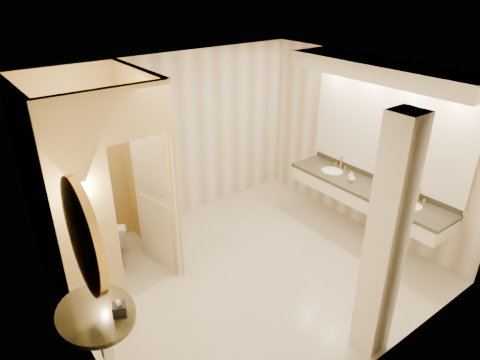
% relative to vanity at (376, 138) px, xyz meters
% --- Properties ---
extents(floor, '(4.50, 4.50, 0.00)m').
position_rel_vanity_xyz_m(floor, '(-1.98, 0.35, -1.63)').
color(floor, beige).
rests_on(floor, ground).
extents(ceiling, '(4.50, 4.50, 0.00)m').
position_rel_vanity_xyz_m(ceiling, '(-1.98, 0.35, 1.07)').
color(ceiling, silver).
rests_on(ceiling, wall_back).
extents(wall_back, '(4.50, 0.02, 2.70)m').
position_rel_vanity_xyz_m(wall_back, '(-1.98, 2.35, -0.28)').
color(wall_back, silver).
rests_on(wall_back, floor).
extents(wall_front, '(4.50, 0.02, 2.70)m').
position_rel_vanity_xyz_m(wall_front, '(-1.98, -1.65, -0.28)').
color(wall_front, silver).
rests_on(wall_front, floor).
extents(wall_left, '(0.02, 4.00, 2.70)m').
position_rel_vanity_xyz_m(wall_left, '(-4.23, 0.35, -0.28)').
color(wall_left, silver).
rests_on(wall_left, floor).
extents(wall_right, '(0.02, 4.00, 2.70)m').
position_rel_vanity_xyz_m(wall_right, '(0.27, 0.35, -0.28)').
color(wall_right, silver).
rests_on(wall_right, floor).
extents(toilet_closet, '(1.50, 1.55, 2.70)m').
position_rel_vanity_xyz_m(toilet_closet, '(-3.09, 1.32, -0.24)').
color(toilet_closet, '#DDD073').
rests_on(toilet_closet, floor).
extents(wall_sconce, '(0.14, 0.14, 0.42)m').
position_rel_vanity_xyz_m(wall_sconce, '(-3.90, 0.78, 0.10)').
color(wall_sconce, gold).
rests_on(wall_sconce, toilet_closet).
extents(vanity, '(0.75, 2.77, 2.09)m').
position_rel_vanity_xyz_m(vanity, '(0.00, 0.00, 0.00)').
color(vanity, silver).
rests_on(vanity, floor).
extents(console_shelf, '(0.89, 0.89, 1.90)m').
position_rel_vanity_xyz_m(console_shelf, '(-4.19, -0.11, -0.29)').
color(console_shelf, black).
rests_on(console_shelf, floor).
extents(pillar, '(0.30, 0.30, 2.70)m').
position_rel_vanity_xyz_m(pillar, '(-1.72, -1.45, -0.28)').
color(pillar, silver).
rests_on(pillar, floor).
extents(tissue_box, '(0.16, 0.16, 0.12)m').
position_rel_vanity_xyz_m(tissue_box, '(-4.04, -0.28, -0.69)').
color(tissue_box, black).
rests_on(tissue_box, console_shelf).
extents(toilet, '(0.59, 0.78, 0.70)m').
position_rel_vanity_xyz_m(toilet, '(-3.36, 1.74, -1.28)').
color(toilet, white).
rests_on(toilet, floor).
extents(soap_bottle_a, '(0.08, 0.08, 0.15)m').
position_rel_vanity_xyz_m(soap_bottle_a, '(-0.07, 0.29, -0.68)').
color(soap_bottle_a, beige).
rests_on(soap_bottle_a, vanity).
extents(soap_bottle_b, '(0.12, 0.12, 0.13)m').
position_rel_vanity_xyz_m(soap_bottle_b, '(-0.09, 0.25, -0.69)').
color(soap_bottle_b, silver).
rests_on(soap_bottle_b, vanity).
extents(soap_bottle_c, '(0.09, 0.09, 0.19)m').
position_rel_vanity_xyz_m(soap_bottle_c, '(-0.13, -0.42, -0.66)').
color(soap_bottle_c, '#C6B28C').
rests_on(soap_bottle_c, vanity).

